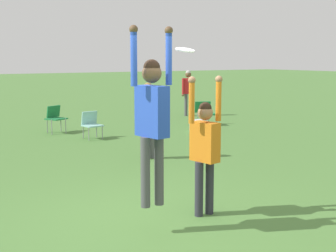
% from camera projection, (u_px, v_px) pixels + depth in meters
% --- Properties ---
extents(ground_plane, '(120.00, 120.00, 0.00)m').
position_uv_depth(ground_plane, '(149.00, 222.00, 6.39)').
color(ground_plane, '#4C7A38').
extents(person_jumping, '(0.60, 0.48, 2.27)m').
position_uv_depth(person_jumping, '(152.00, 111.00, 5.82)').
color(person_jumping, '#4C4C51').
rests_on(person_jumping, ground_plane).
extents(person_defending, '(0.57, 0.44, 1.98)m').
position_uv_depth(person_defending, '(205.00, 143.00, 6.56)').
color(person_defending, '#2D2D38').
rests_on(person_defending, ground_plane).
extents(frisbee, '(0.25, 0.25, 0.07)m').
position_uv_depth(frisbee, '(185.00, 50.00, 5.97)').
color(frisbee, white).
extents(camping_chair_0, '(0.66, 0.71, 0.80)m').
position_uv_depth(camping_chair_0, '(55.00, 116.00, 13.94)').
color(camping_chair_0, gray).
rests_on(camping_chair_0, ground_plane).
extents(camping_chair_2, '(0.69, 0.74, 0.77)m').
position_uv_depth(camping_chair_2, '(205.00, 111.00, 15.59)').
color(camping_chair_2, gray).
rests_on(camping_chair_2, ground_plane).
extents(camping_chair_4, '(0.53, 0.56, 0.75)m').
position_uv_depth(camping_chair_4, '(91.00, 123.00, 12.95)').
color(camping_chair_4, gray).
rests_on(camping_chair_4, ground_plane).
extents(person_spectator_near, '(0.58, 0.41, 1.75)m').
position_uv_depth(person_spectator_near, '(188.00, 88.00, 17.92)').
color(person_spectator_near, '#4C4C51').
rests_on(person_spectator_near, ground_plane).
extents(person_spectator_far, '(0.62, 0.37, 1.69)m').
position_uv_depth(person_spectator_far, '(148.00, 113.00, 10.29)').
color(person_spectator_far, '#4C4C51').
rests_on(person_spectator_far, ground_plane).
extents(cooler_box, '(0.49, 0.30, 0.35)m').
position_uv_depth(cooler_box, '(199.00, 125.00, 14.29)').
color(cooler_box, white).
rests_on(cooler_box, ground_plane).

